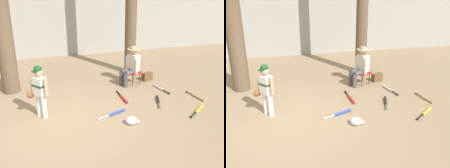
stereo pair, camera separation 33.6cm
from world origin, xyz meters
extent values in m
plane|color=#937A5B|center=(0.00, 0.00, 0.00)|extent=(60.00, 60.00, 0.00)
cube|color=#9E9E99|center=(0.00, 6.02, 1.25)|extent=(18.00, 0.36, 2.49)
cone|color=brown|center=(-1.34, 2.34, 0.00)|extent=(0.75, 0.75, 0.29)
cone|color=brown|center=(2.62, 2.97, 0.00)|extent=(0.61, 0.61, 0.23)
cylinder|color=white|center=(-0.50, 0.43, 0.29)|extent=(0.12, 0.12, 0.58)
cylinder|color=white|center=(-0.61, 0.57, 0.29)|extent=(0.12, 0.12, 0.58)
cube|color=white|center=(-0.55, 0.50, 0.80)|extent=(0.34, 0.36, 0.44)
cube|color=#144723|center=(-0.55, 0.50, 0.82)|extent=(0.36, 0.37, 0.05)
sphere|color=tan|center=(-0.55, 0.50, 1.15)|extent=(0.20, 0.20, 0.20)
sphere|color=#144723|center=(-0.55, 0.50, 1.21)|extent=(0.19, 0.19, 0.19)
cube|color=#144723|center=(-0.62, 0.45, 1.19)|extent=(0.17, 0.17, 0.02)
cylinder|color=tan|center=(-0.42, 0.30, 0.84)|extent=(0.11, 0.11, 0.42)
cylinder|color=tan|center=(-0.72, 0.64, 0.72)|extent=(0.11, 0.11, 0.40)
ellipsoid|color=brown|center=(-0.78, 0.62, 0.56)|extent=(0.25, 0.23, 0.18)
cube|color=red|center=(2.35, 1.94, 0.38)|extent=(0.52, 0.52, 0.06)
cylinder|color=#333338|center=(2.27, 1.74, 0.19)|extent=(0.02, 0.02, 0.38)
cylinder|color=#333338|center=(2.15, 2.02, 0.19)|extent=(0.02, 0.02, 0.38)
cylinder|color=#333338|center=(2.54, 1.85, 0.19)|extent=(0.02, 0.02, 0.38)
cylinder|color=#333338|center=(2.43, 2.13, 0.19)|extent=(0.02, 0.02, 0.38)
cylinder|color=#47474C|center=(2.01, 1.69, 0.21)|extent=(0.13, 0.13, 0.43)
cylinder|color=#47474C|center=(1.94, 1.88, 0.21)|extent=(0.13, 0.13, 0.43)
cylinder|color=#47474C|center=(2.20, 1.77, 0.43)|extent=(0.43, 0.29, 0.15)
cylinder|color=#47474C|center=(2.13, 1.95, 0.43)|extent=(0.43, 0.29, 0.15)
cube|color=beige|center=(2.35, 1.94, 0.69)|extent=(0.36, 0.42, 0.52)
cylinder|color=beige|center=(2.36, 1.70, 0.63)|extent=(0.12, 0.12, 0.46)
cylinder|color=beige|center=(2.19, 2.11, 0.63)|extent=(0.12, 0.12, 0.46)
sphere|color=tan|center=(2.35, 1.94, 1.09)|extent=(0.22, 0.22, 0.22)
cylinder|color=tan|center=(2.35, 1.94, 1.12)|extent=(0.40, 0.40, 0.02)
cylinder|color=tan|center=(2.35, 1.94, 1.16)|extent=(0.20, 0.20, 0.09)
cube|color=brown|center=(2.89, 2.05, 0.13)|extent=(0.38, 0.26, 0.26)
cylinder|color=#2347AD|center=(1.23, 0.11, 0.03)|extent=(0.48, 0.24, 0.07)
cylinder|color=silver|center=(0.85, -0.04, 0.03)|extent=(0.32, 0.15, 0.03)
cylinder|color=silver|center=(0.70, -0.10, 0.03)|extent=(0.03, 0.06, 0.06)
cylinder|color=tan|center=(3.69, 0.28, 0.03)|extent=(0.15, 0.43, 0.07)
cylinder|color=brown|center=(3.62, 0.63, 0.03)|extent=(0.09, 0.28, 0.03)
cylinder|color=brown|center=(3.60, 0.77, 0.03)|extent=(0.06, 0.03, 0.06)
cylinder|color=yellow|center=(3.31, -0.32, 0.03)|extent=(0.41, 0.32, 0.07)
cylinder|color=black|center=(3.00, -0.54, 0.03)|extent=(0.27, 0.20, 0.03)
cylinder|color=black|center=(2.87, -0.63, 0.03)|extent=(0.05, 0.06, 0.06)
cylinder|color=red|center=(1.66, 0.80, 0.03)|extent=(0.09, 0.49, 0.07)
cylinder|color=black|center=(1.64, 1.20, 0.03)|extent=(0.04, 0.33, 0.03)
cylinder|color=black|center=(1.63, 1.37, 0.03)|extent=(0.06, 0.02, 0.06)
cylinder|color=#B7BCC6|center=(2.95, 1.30, 0.03)|extent=(0.15, 0.45, 0.07)
cylinder|color=black|center=(3.02, 0.94, 0.03)|extent=(0.09, 0.30, 0.03)
cylinder|color=black|center=(3.04, 0.79, 0.03)|extent=(0.06, 0.03, 0.06)
cylinder|color=black|center=(2.55, 0.52, 0.03)|extent=(0.21, 0.43, 0.07)
cylinder|color=#4C4C51|center=(2.42, 0.19, 0.03)|extent=(0.13, 0.28, 0.03)
cylinder|color=#4C4C51|center=(2.37, 0.05, 0.03)|extent=(0.06, 0.03, 0.06)
ellipsoid|color=silver|center=(1.41, -0.46, 0.08)|extent=(0.27, 0.25, 0.19)
cube|color=silver|center=(1.54, -0.46, 0.04)|extent=(0.11, 0.14, 0.02)
camera|label=1|loc=(-0.58, -5.53, 3.17)|focal=42.87mm
camera|label=2|loc=(-0.26, -5.62, 3.17)|focal=42.87mm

